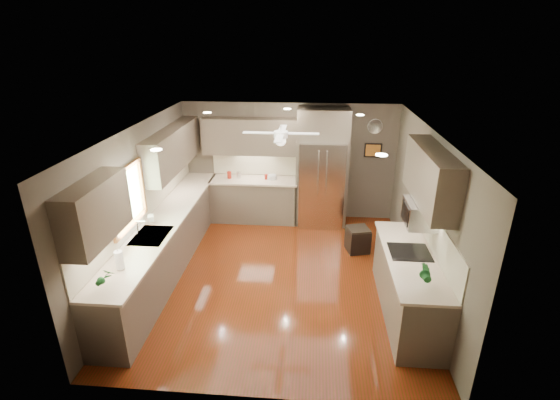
# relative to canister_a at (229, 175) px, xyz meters

# --- Properties ---
(floor) EXTENTS (5.00, 5.00, 0.00)m
(floor) POSITION_rel_canister_a_xyz_m (1.25, -2.19, -1.02)
(floor) COLOR #462409
(floor) RESTS_ON ground
(ceiling) EXTENTS (5.00, 5.00, 0.00)m
(ceiling) POSITION_rel_canister_a_xyz_m (1.25, -2.19, 1.48)
(ceiling) COLOR white
(ceiling) RESTS_ON ground
(wall_back) EXTENTS (4.50, 0.00, 4.50)m
(wall_back) POSITION_rel_canister_a_xyz_m (1.25, 0.31, 0.23)
(wall_back) COLOR brown
(wall_back) RESTS_ON ground
(wall_front) EXTENTS (4.50, 0.00, 4.50)m
(wall_front) POSITION_rel_canister_a_xyz_m (1.25, -4.69, 0.23)
(wall_front) COLOR brown
(wall_front) RESTS_ON ground
(wall_left) EXTENTS (0.00, 5.00, 5.00)m
(wall_left) POSITION_rel_canister_a_xyz_m (-1.00, -2.19, 0.23)
(wall_left) COLOR brown
(wall_left) RESTS_ON ground
(wall_right) EXTENTS (0.00, 5.00, 5.00)m
(wall_right) POSITION_rel_canister_a_xyz_m (3.50, -2.19, 0.23)
(wall_right) COLOR brown
(wall_right) RESTS_ON ground
(canister_a) EXTENTS (0.11, 0.11, 0.14)m
(canister_a) POSITION_rel_canister_a_xyz_m (0.00, 0.00, 0.00)
(canister_a) COLOR maroon
(canister_a) RESTS_ON back_run
(canister_b) EXTENTS (0.12, 0.12, 0.14)m
(canister_b) POSITION_rel_canister_a_xyz_m (0.19, 0.05, -0.01)
(canister_b) COLOR silver
(canister_b) RESTS_ON back_run
(canister_d) EXTENTS (0.08, 0.08, 0.11)m
(canister_d) POSITION_rel_canister_a_xyz_m (0.79, 0.01, -0.02)
(canister_d) COLOR maroon
(canister_d) RESTS_ON back_run
(soap_bottle) EXTENTS (0.12, 0.12, 0.20)m
(soap_bottle) POSITION_rel_canister_a_xyz_m (-0.83, -2.26, 0.02)
(soap_bottle) COLOR white
(soap_bottle) RESTS_ON left_run
(potted_plant_left) EXTENTS (0.18, 0.13, 0.31)m
(potted_plant_left) POSITION_rel_canister_a_xyz_m (-0.69, -4.08, 0.08)
(potted_plant_left) COLOR #164F1F
(potted_plant_left) RESTS_ON left_run
(potted_plant_right) EXTENTS (0.17, 0.14, 0.30)m
(potted_plant_right) POSITION_rel_canister_a_xyz_m (3.17, -3.66, 0.07)
(potted_plant_right) COLOR #164F1F
(potted_plant_right) RESTS_ON right_run
(bowl) EXTENTS (0.27, 0.27, 0.05)m
(bowl) POSITION_rel_canister_a_xyz_m (0.91, -0.01, -0.05)
(bowl) COLOR #BEAC8E
(bowl) RESTS_ON back_run
(left_run) EXTENTS (0.65, 4.70, 1.45)m
(left_run) POSITION_rel_canister_a_xyz_m (-0.70, -2.04, -0.54)
(left_run) COLOR brown
(left_run) RESTS_ON ground
(back_run) EXTENTS (1.85, 0.65, 1.45)m
(back_run) POSITION_rel_canister_a_xyz_m (0.53, 0.01, -0.54)
(back_run) COLOR brown
(back_run) RESTS_ON ground
(uppers) EXTENTS (4.50, 4.70, 0.95)m
(uppers) POSITION_rel_canister_a_xyz_m (0.51, -1.48, 0.85)
(uppers) COLOR brown
(uppers) RESTS_ON wall_left
(window) EXTENTS (0.05, 1.12, 0.92)m
(window) POSITION_rel_canister_a_xyz_m (-0.97, -2.69, 0.53)
(window) COLOR #BFF2B2
(window) RESTS_ON wall_left
(sink) EXTENTS (0.50, 0.70, 0.32)m
(sink) POSITION_rel_canister_a_xyz_m (-0.68, -2.69, -0.11)
(sink) COLOR silver
(sink) RESTS_ON left_run
(refrigerator) EXTENTS (1.06, 0.75, 2.45)m
(refrigerator) POSITION_rel_canister_a_xyz_m (1.95, -0.03, 0.17)
(refrigerator) COLOR silver
(refrigerator) RESTS_ON ground
(right_run) EXTENTS (0.70, 2.20, 1.45)m
(right_run) POSITION_rel_canister_a_xyz_m (3.18, -2.99, -0.54)
(right_run) COLOR brown
(right_run) RESTS_ON ground
(microwave) EXTENTS (0.43, 0.55, 0.34)m
(microwave) POSITION_rel_canister_a_xyz_m (3.28, -2.74, 0.46)
(microwave) COLOR silver
(microwave) RESTS_ON wall_right
(ceiling_fan) EXTENTS (1.18, 1.18, 0.32)m
(ceiling_fan) POSITION_rel_canister_a_xyz_m (1.25, -1.89, 1.31)
(ceiling_fan) COLOR white
(ceiling_fan) RESTS_ON ceiling
(recessed_lights) EXTENTS (2.84, 3.14, 0.01)m
(recessed_lights) POSITION_rel_canister_a_xyz_m (1.21, -1.79, 1.47)
(recessed_lights) COLOR white
(recessed_lights) RESTS_ON ceiling
(wall_clock) EXTENTS (0.30, 0.03, 0.30)m
(wall_clock) POSITION_rel_canister_a_xyz_m (3.00, 0.29, 1.03)
(wall_clock) COLOR white
(wall_clock) RESTS_ON wall_back
(framed_print) EXTENTS (0.36, 0.03, 0.30)m
(framed_print) POSITION_rel_canister_a_xyz_m (3.00, 0.29, 0.53)
(framed_print) COLOR black
(framed_print) RESTS_ON wall_back
(stool) EXTENTS (0.47, 0.47, 0.47)m
(stool) POSITION_rel_canister_a_xyz_m (2.64, -1.22, -0.78)
(stool) COLOR black
(stool) RESTS_ON ground
(paper_towel) EXTENTS (0.11, 0.11, 0.27)m
(paper_towel) POSITION_rel_canister_a_xyz_m (-0.71, -3.66, 0.06)
(paper_towel) COLOR white
(paper_towel) RESTS_ON left_run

